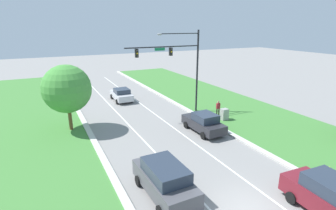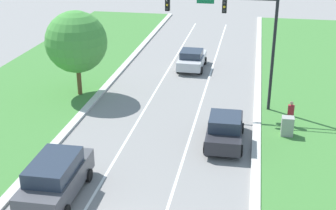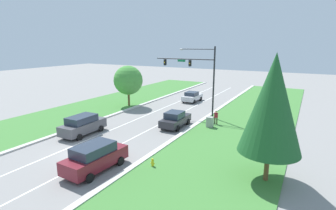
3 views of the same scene
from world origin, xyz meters
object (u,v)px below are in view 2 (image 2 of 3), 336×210
graphite_suv (56,178)px  utility_cabinet (287,127)px  charcoal_sedan (225,129)px  oak_near_left_tree (76,42)px  traffic_signal_mast (240,22)px  pedestrian (291,113)px  silver_sedan (192,59)px

graphite_suv → utility_cabinet: bearing=37.1°
graphite_suv → charcoal_sedan: 10.01m
graphite_suv → oak_near_left_tree: size_ratio=0.82×
charcoal_sedan → oak_near_left_tree: bearing=151.0°
traffic_signal_mast → graphite_suv: (-7.58, -12.25, -4.87)m
graphite_suv → pedestrian: bearing=40.8°
charcoal_sedan → pedestrian: charcoal_sedan is taller
utility_cabinet → oak_near_left_tree: 15.36m
traffic_signal_mast → charcoal_sedan: (-0.34, -5.35, -5.02)m
pedestrian → silver_sedan: bearing=-49.1°
graphite_suv → pedestrian: graphite_suv is taller
charcoal_sedan → utility_cabinet: 3.90m
utility_cabinet → graphite_suv: bearing=-141.9°
utility_cabinet → traffic_signal_mast: bearing=130.5°
silver_sedan → pedestrian: 12.83m
charcoal_sedan → utility_cabinet: bearing=22.7°
silver_sedan → graphite_suv: size_ratio=0.87×
charcoal_sedan → traffic_signal_mast: bearing=85.3°
oak_near_left_tree → charcoal_sedan: bearing=-27.9°
silver_sedan → utility_cabinet: size_ratio=3.55×
silver_sedan → utility_cabinet: (7.29, -11.78, -0.20)m
silver_sedan → oak_near_left_tree: size_ratio=0.72×
traffic_signal_mast → graphite_suv: size_ratio=1.78×
graphite_suv → utility_cabinet: (10.81, 8.47, -0.41)m
traffic_signal_mast → oak_near_left_tree: bearing=178.0°
traffic_signal_mast → silver_sedan: (-4.07, 8.00, -5.08)m
traffic_signal_mast → silver_sedan: bearing=117.0°
traffic_signal_mast → pedestrian: size_ratio=5.28×
pedestrian → utility_cabinet: bearing=85.3°
silver_sedan → utility_cabinet: 13.86m
traffic_signal_mast → charcoal_sedan: traffic_signal_mast is taller
charcoal_sedan → oak_near_left_tree: (-10.84, 5.75, 3.06)m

